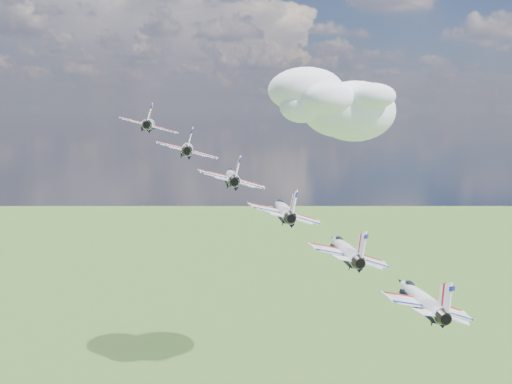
# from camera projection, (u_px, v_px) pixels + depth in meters

# --- Properties ---
(cloud_far) EXTENTS (66.34, 52.13, 26.06)m
(cloud_far) POSITION_uv_depth(u_px,v_px,m) (330.00, 100.00, 287.08)
(cloud_far) COLOR white
(jet_0) EXTENTS (12.67, 15.85, 6.68)m
(jet_0) POSITION_uv_depth(u_px,v_px,m) (150.00, 124.00, 99.52)
(jet_0) COLOR silver
(jet_1) EXTENTS (12.67, 15.85, 6.68)m
(jet_1) POSITION_uv_depth(u_px,v_px,m) (187.00, 148.00, 92.54)
(jet_1) COLOR white
(jet_2) EXTENTS (12.67, 15.85, 6.68)m
(jet_2) POSITION_uv_depth(u_px,v_px,m) (231.00, 176.00, 85.57)
(jet_2) COLOR silver
(jet_3) EXTENTS (12.67, 15.85, 6.68)m
(jet_3) POSITION_uv_depth(u_px,v_px,m) (283.00, 209.00, 78.60)
(jet_3) COLOR white
(jet_4) EXTENTS (12.67, 15.85, 6.68)m
(jet_4) POSITION_uv_depth(u_px,v_px,m) (345.00, 249.00, 71.62)
(jet_4) COLOR silver
(jet_5) EXTENTS (12.67, 15.85, 6.68)m
(jet_5) POSITION_uv_depth(u_px,v_px,m) (419.00, 297.00, 64.65)
(jet_5) COLOR silver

